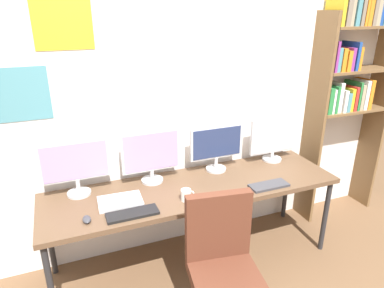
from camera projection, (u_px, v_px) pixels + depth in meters
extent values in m
cube|color=silver|center=(176.00, 107.00, 2.97)|extent=(4.80, 0.10, 2.60)
cube|color=teal|center=(19.00, 95.00, 2.44)|extent=(0.40, 0.01, 0.39)
cube|color=gold|center=(62.00, 21.00, 2.38)|extent=(0.40, 0.01, 0.39)
cube|color=brown|center=(194.00, 188.00, 2.82)|extent=(2.40, 0.68, 0.04)
cylinder|color=#262628|center=(51.00, 288.00, 2.31)|extent=(0.04, 0.04, 0.70)
cylinder|color=#262628|center=(325.00, 216.00, 3.10)|extent=(0.04, 0.04, 0.70)
cylinder|color=#262628|center=(50.00, 238.00, 2.81)|extent=(0.04, 0.04, 0.70)
cylinder|color=#262628|center=(286.00, 187.00, 3.60)|extent=(0.04, 0.04, 0.70)
cube|color=brown|center=(314.00, 124.00, 3.37)|extent=(0.03, 0.28, 2.07)
cube|color=brown|center=(375.00, 115.00, 3.64)|extent=(0.03, 0.28, 2.07)
cube|color=brown|center=(348.00, 110.00, 3.47)|extent=(0.76, 0.28, 0.02)
cube|color=brown|center=(354.00, 70.00, 3.32)|extent=(0.76, 0.28, 0.02)
cube|color=brown|center=(362.00, 27.00, 3.18)|extent=(0.76, 0.28, 0.02)
cube|color=#287F3D|center=(323.00, 99.00, 3.31)|extent=(0.05, 0.22, 0.25)
cube|color=white|center=(327.00, 100.00, 3.33)|extent=(0.03, 0.22, 0.23)
cube|color=#287F3D|center=(330.00, 98.00, 3.33)|extent=(0.03, 0.22, 0.26)
cube|color=white|center=(333.00, 96.00, 3.35)|extent=(0.04, 0.22, 0.29)
cube|color=white|center=(338.00, 100.00, 3.36)|extent=(0.04, 0.22, 0.21)
cube|color=teal|center=(341.00, 101.00, 3.39)|extent=(0.04, 0.22, 0.18)
cube|color=gold|center=(345.00, 98.00, 3.41)|extent=(0.04, 0.22, 0.22)
cube|color=red|center=(348.00, 97.00, 3.41)|extent=(0.03, 0.22, 0.23)
cube|color=#287F3D|center=(352.00, 95.00, 3.42)|extent=(0.03, 0.22, 0.28)
cube|color=tan|center=(355.00, 96.00, 3.44)|extent=(0.04, 0.22, 0.25)
cube|color=white|center=(359.00, 94.00, 3.45)|extent=(0.04, 0.22, 0.28)
cube|color=orange|center=(363.00, 93.00, 3.47)|extent=(0.05, 0.22, 0.29)
cube|color=#8C338C|center=(329.00, 56.00, 3.15)|extent=(0.03, 0.22, 0.27)
cube|color=teal|center=(332.00, 59.00, 3.19)|extent=(0.04, 0.22, 0.21)
cube|color=orange|center=(336.00, 59.00, 3.20)|extent=(0.04, 0.22, 0.21)
cube|color=orange|center=(341.00, 60.00, 3.21)|extent=(0.04, 0.22, 0.19)
cube|color=#8C338C|center=(345.00, 58.00, 3.24)|extent=(0.04, 0.22, 0.21)
cube|color=#1E4799|center=(350.00, 56.00, 3.24)|extent=(0.03, 0.22, 0.26)
cube|color=orange|center=(352.00, 58.00, 3.26)|extent=(0.03, 0.22, 0.21)
cube|color=gold|center=(336.00, 9.00, 3.01)|extent=(0.04, 0.22, 0.29)
cube|color=gray|center=(341.00, 12.00, 3.03)|extent=(0.05, 0.22, 0.24)
cube|color=tan|center=(344.00, 12.00, 3.06)|extent=(0.04, 0.22, 0.23)
cube|color=teal|center=(350.00, 12.00, 3.07)|extent=(0.05, 0.22, 0.24)
cube|color=gray|center=(355.00, 9.00, 3.08)|extent=(0.04, 0.22, 0.29)
cube|color=orange|center=(359.00, 8.00, 3.09)|extent=(0.03, 0.22, 0.30)
cube|color=orange|center=(362.00, 11.00, 3.12)|extent=(0.05, 0.22, 0.25)
cube|color=gray|center=(367.00, 10.00, 3.13)|extent=(0.04, 0.22, 0.26)
cube|color=tan|center=(370.00, 10.00, 3.16)|extent=(0.05, 0.22, 0.26)
cube|color=#1E4799|center=(374.00, 9.00, 3.17)|extent=(0.04, 0.22, 0.28)
cube|color=teal|center=(377.00, 13.00, 3.20)|extent=(0.04, 0.22, 0.21)
cube|color=#592D1E|center=(226.00, 279.00, 2.22)|extent=(0.50, 0.50, 0.08)
cube|color=#592D1E|center=(218.00, 225.00, 2.29)|extent=(0.45, 0.14, 0.48)
cylinder|color=silver|center=(79.00, 193.00, 2.69)|extent=(0.18, 0.18, 0.02)
cylinder|color=silver|center=(78.00, 186.00, 2.67)|extent=(0.03, 0.03, 0.11)
cube|color=silver|center=(75.00, 161.00, 2.59)|extent=(0.51, 0.03, 0.31)
cube|color=#B28CE5|center=(75.00, 162.00, 2.58)|extent=(0.47, 0.01, 0.28)
cylinder|color=silver|center=(152.00, 180.00, 2.89)|extent=(0.18, 0.18, 0.02)
cylinder|color=silver|center=(152.00, 175.00, 2.87)|extent=(0.03, 0.03, 0.08)
cube|color=silver|center=(151.00, 151.00, 2.80)|extent=(0.48, 0.03, 0.34)
cube|color=#B28CE5|center=(151.00, 152.00, 2.78)|extent=(0.45, 0.01, 0.31)
cylinder|color=silver|center=(216.00, 169.00, 3.09)|extent=(0.18, 0.18, 0.02)
cylinder|color=silver|center=(216.00, 163.00, 3.07)|extent=(0.03, 0.03, 0.10)
cube|color=silver|center=(216.00, 142.00, 3.00)|extent=(0.49, 0.03, 0.29)
cube|color=navy|center=(217.00, 143.00, 2.99)|extent=(0.45, 0.01, 0.26)
cylinder|color=silver|center=(272.00, 159.00, 3.30)|extent=(0.18, 0.18, 0.02)
cylinder|color=silver|center=(272.00, 155.00, 3.28)|extent=(0.03, 0.03, 0.06)
cube|color=silver|center=(274.00, 135.00, 3.21)|extent=(0.48, 0.03, 0.34)
cube|color=white|center=(275.00, 136.00, 3.20)|extent=(0.44, 0.01, 0.30)
cube|color=black|center=(132.00, 214.00, 2.42)|extent=(0.36, 0.13, 0.02)
cube|color=#38383D|center=(269.00, 185.00, 2.80)|extent=(0.32, 0.13, 0.02)
ellipsoid|color=#38383D|center=(87.00, 219.00, 2.35)|extent=(0.06, 0.10, 0.03)
cube|color=silver|center=(120.00, 201.00, 2.57)|extent=(0.33, 0.24, 0.02)
cylinder|color=white|center=(186.00, 195.00, 2.59)|extent=(0.08, 0.08, 0.09)
torus|color=white|center=(191.00, 194.00, 2.60)|extent=(0.06, 0.01, 0.06)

